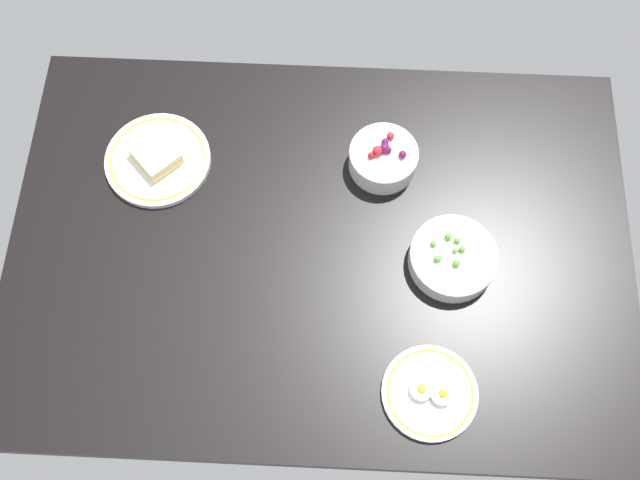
{
  "coord_description": "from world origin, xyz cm",
  "views": [
    {
      "loc": [
        -2.64,
        57.24,
        144.0
      ],
      "look_at": [
        0.0,
        0.0,
        6.0
      ],
      "focal_mm": 40.94,
      "sensor_mm": 36.0,
      "label": 1
    }
  ],
  "objects_px": {
    "bowl_peas": "(453,258)",
    "plate_sandwich": "(157,159)",
    "bowl_berries": "(383,158)",
    "plate_eggs": "(430,393)"
  },
  "relations": [
    {
      "from": "bowl_berries",
      "to": "plate_sandwich",
      "type": "height_order",
      "value": "bowl_berries"
    },
    {
      "from": "plate_sandwich",
      "to": "bowl_peas",
      "type": "bearing_deg",
      "value": 161.93
    },
    {
      "from": "bowl_berries",
      "to": "plate_sandwich",
      "type": "relative_size",
      "value": 0.65
    },
    {
      "from": "bowl_berries",
      "to": "plate_eggs",
      "type": "distance_m",
      "value": 0.5
    },
    {
      "from": "bowl_peas",
      "to": "plate_sandwich",
      "type": "relative_size",
      "value": 0.78
    },
    {
      "from": "bowl_berries",
      "to": "plate_eggs",
      "type": "relative_size",
      "value": 0.8
    },
    {
      "from": "bowl_peas",
      "to": "plate_eggs",
      "type": "distance_m",
      "value": 0.28
    },
    {
      "from": "plate_eggs",
      "to": "bowl_peas",
      "type": "bearing_deg",
      "value": -99.84
    },
    {
      "from": "bowl_peas",
      "to": "plate_sandwich",
      "type": "bearing_deg",
      "value": -18.07
    },
    {
      "from": "plate_eggs",
      "to": "plate_sandwich",
      "type": "height_order",
      "value": "plate_sandwich"
    }
  ]
}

